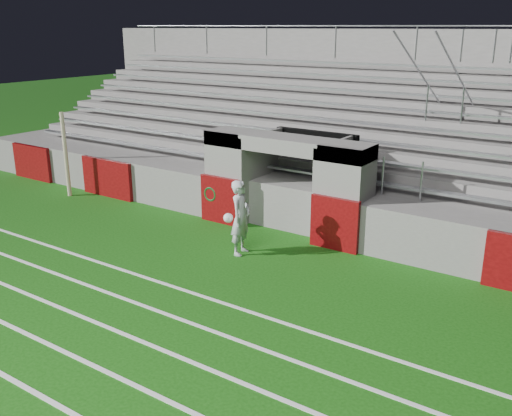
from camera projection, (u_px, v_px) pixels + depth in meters
The scene contains 6 objects.
ground at pixel (205, 272), 13.08m from camera, with size 90.00×90.00×0.00m, color #124B0C.
field_post at pixel (66, 155), 18.55m from camera, with size 0.13×0.13×2.77m, color beige.
field_markings at pixel (7, 377), 9.14m from camera, with size 28.00×8.09×0.01m.
stadium_structure at pixel (356, 149), 18.90m from camera, with size 26.00×8.48×5.42m.
goalkeeper_with_ball at pixel (240, 218), 13.87m from camera, with size 0.71×0.75×1.87m.
hose_coil at pixel (211, 196), 16.30m from camera, with size 0.52×0.14×0.61m.
Camera 1 is at (7.74, -9.26, 5.38)m, focal length 40.00 mm.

